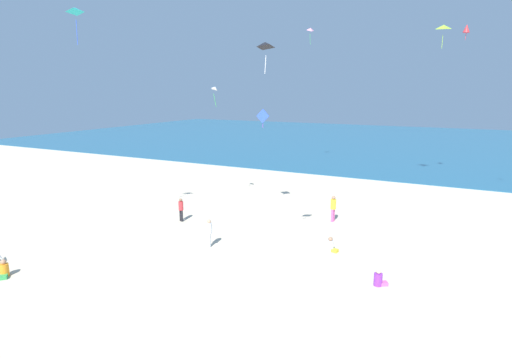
{
  "coord_description": "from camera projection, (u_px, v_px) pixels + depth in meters",
  "views": [
    {
      "loc": [
        8.23,
        -10.82,
        7.78
      ],
      "look_at": [
        0.0,
        5.26,
        3.96
      ],
      "focal_mm": 29.46,
      "sensor_mm": 36.0,
      "label": 1
    }
  ],
  "objects": [
    {
      "name": "person_1",
      "position": [
        181.0,
        208.0,
        25.31
      ],
      "size": [
        0.36,
        0.36,
        1.42
      ],
      "rotation": [
        0.0,
        0.0,
        1.23
      ],
      "color": "black",
      "rests_on": "ground_plane"
    },
    {
      "name": "person_2",
      "position": [
        4.0,
        270.0,
        17.84
      ],
      "size": [
        0.66,
        0.65,
        0.76
      ],
      "rotation": [
        0.0,
        0.0,
        5.53
      ],
      "color": "orange",
      "rests_on": "ground_plane"
    },
    {
      "name": "kite_white",
      "position": [
        215.0,
        88.0,
        27.32
      ],
      "size": [
        0.62,
        0.58,
        1.36
      ],
      "rotation": [
        0.0,
        0.0,
        5.74
      ],
      "color": "white"
    },
    {
      "name": "ocean_water",
      "position": [
        409.0,
        143.0,
        63.67
      ],
      "size": [
        120.0,
        60.0,
        0.05
      ],
      "primitive_type": "cube",
      "color": "#236084",
      "rests_on": "ground_plane"
    },
    {
      "name": "kite_blue",
      "position": [
        263.0,
        116.0,
        25.96
      ],
      "size": [
        0.88,
        0.11,
        1.16
      ],
      "rotation": [
        0.0,
        0.0,
        3.21
      ],
      "color": "blue"
    },
    {
      "name": "kite_black",
      "position": [
        265.0,
        45.0,
        16.6
      ],
      "size": [
        0.74,
        0.77,
        1.28
      ],
      "rotation": [
        0.0,
        0.0,
        4.09
      ],
      "color": "black"
    },
    {
      "name": "person_0",
      "position": [
        331.0,
        246.0,
        20.68
      ],
      "size": [
        0.62,
        0.4,
        0.72
      ],
      "rotation": [
        0.0,
        0.0,
        6.1
      ],
      "color": "white",
      "rests_on": "ground_plane"
    },
    {
      "name": "person_5",
      "position": [
        379.0,
        279.0,
        17.03
      ],
      "size": [
        0.64,
        0.56,
        0.72
      ],
      "rotation": [
        0.0,
        0.0,
        0.56
      ],
      "color": "purple",
      "rests_on": "ground_plane"
    },
    {
      "name": "person_4",
      "position": [
        333.0,
        207.0,
        25.23
      ],
      "size": [
        0.37,
        0.37,
        1.6
      ],
      "rotation": [
        0.0,
        0.0,
        6.1
      ],
      "color": "#D8599E",
      "rests_on": "ground_plane"
    },
    {
      "name": "ground_plane",
      "position": [
        295.0,
        233.0,
        23.41
      ],
      "size": [
        120.0,
        120.0,
        0.0
      ],
      "primitive_type": "plane",
      "color": "beige"
    },
    {
      "name": "kite_lime",
      "position": [
        444.0,
        27.0,
        31.27
      ],
      "size": [
        0.97,
        0.8,
        1.72
      ],
      "rotation": [
        0.0,
        0.0,
        0.24
      ],
      "color": "#99DB33"
    },
    {
      "name": "kite_pink",
      "position": [
        311.0,
        29.0,
        39.58
      ],
      "size": [
        0.75,
        0.79,
        1.58
      ],
      "rotation": [
        0.0,
        0.0,
        4.14
      ],
      "color": "pink"
    },
    {
      "name": "kite_teal",
      "position": [
        75.0,
        10.0,
        20.24
      ],
      "size": [
        0.83,
        0.79,
        1.82
      ],
      "rotation": [
        0.0,
        0.0,
        0.56
      ],
      "color": "#1EADAD"
    },
    {
      "name": "person_3",
      "position": [
        209.0,
        231.0,
        21.15
      ],
      "size": [
        0.39,
        0.39,
        1.44
      ],
      "rotation": [
        0.0,
        0.0,
        3.64
      ],
      "color": "white",
      "rests_on": "ground_plane"
    },
    {
      "name": "kite_red",
      "position": [
        467.0,
        28.0,
        32.46
      ],
      "size": [
        0.64,
        0.62,
        1.17
      ],
      "rotation": [
        0.0,
        0.0,
        4.96
      ],
      "color": "red"
    }
  ]
}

